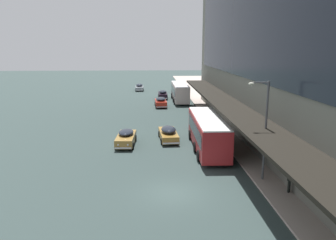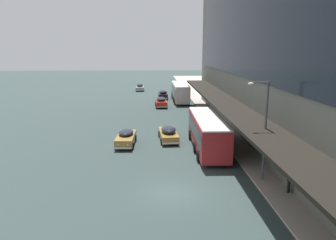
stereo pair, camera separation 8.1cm
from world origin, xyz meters
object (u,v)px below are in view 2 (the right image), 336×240
sedan_lead_near (163,94)px  sedan_second_mid (161,102)px  sedan_lead_mid (168,133)px  fire_hydrant (227,138)px  pedestrian_at_kerb (289,178)px  transit_bus_kerbside_rear (207,131)px  sedan_oncoming_rear (140,87)px  sedan_trailing_near (126,137)px  sedan_oncoming_front (177,89)px  transit_bus_kerbside_front (180,91)px  street_lamp (263,124)px

sedan_lead_near → sedan_second_mid: size_ratio=1.06×
sedan_lead_mid → fire_hydrant: (5.98, -1.12, -0.26)m
sedan_second_mid → fire_hydrant: size_ratio=6.64×
sedan_lead_near → pedestrian_at_kerb: pedestrian_at_kerb is taller
transit_bus_kerbside_rear → pedestrian_at_kerb: size_ratio=5.76×
sedan_oncoming_rear → sedan_second_mid: (4.19, -21.04, 0.05)m
sedan_trailing_near → sedan_oncoming_front: bearing=78.1°
sedan_second_mid → fire_hydrant: bearing=-73.7°
sedan_oncoming_rear → sedan_lead_mid: (4.37, -40.98, 0.01)m
transit_bus_kerbside_front → sedan_trailing_near: 27.86m
transit_bus_kerbside_front → fire_hydrant: 26.65m
sedan_lead_near → sedan_trailing_near: size_ratio=1.04×
street_lamp → fire_hydrant: street_lamp is taller
sedan_second_mid → fire_hydrant: sedan_second_mid is taller
transit_bus_kerbside_rear → fire_hydrant: 3.58m
sedan_trailing_near → sedan_oncoming_front: 39.60m
sedan_lead_near → sedan_second_mid: bearing=-94.1°
transit_bus_kerbside_rear → sedan_lead_mid: size_ratio=2.16×
sedan_trailing_near → street_lamp: size_ratio=0.65×
sedan_trailing_near → street_lamp: (10.48, -9.71, 3.56)m
sedan_trailing_near → pedestrian_at_kerb: pedestrian_at_kerb is taller
sedan_lead_near → fire_hydrant: (5.51, -30.04, -0.31)m
transit_bus_kerbside_front → sedan_second_mid: 6.61m
sedan_oncoming_front → street_lamp: bearing=-87.2°
sedan_oncoming_rear → fire_hydrant: bearing=-76.2°
pedestrian_at_kerb → fire_hydrant: size_ratio=2.65×
street_lamp → sedan_second_mid: bearing=101.5°
transit_bus_kerbside_front → transit_bus_kerbside_rear: 28.75m
pedestrian_at_kerb → sedan_trailing_near: bearing=134.3°
sedan_oncoming_front → street_lamp: street_lamp is taller
sedan_oncoming_rear → pedestrian_at_kerb: pedestrian_at_kerb is taller
sedan_trailing_near → sedan_oncoming_rear: bearing=90.1°
transit_bus_kerbside_rear → street_lamp: 8.50m
sedan_lead_mid → sedan_oncoming_front: 37.59m
street_lamp → sedan_oncoming_rear: bearing=101.4°
sedan_trailing_near → sedan_second_mid: 21.70m
pedestrian_at_kerb → street_lamp: size_ratio=0.26×
transit_bus_kerbside_front → sedan_trailing_near: bearing=-106.2°
transit_bus_kerbside_front → fire_hydrant: size_ratio=15.41×
sedan_second_mid → sedan_oncoming_front: size_ratio=0.97×
sedan_lead_mid → sedan_oncoming_front: bearing=84.2°
sedan_lead_mid → pedestrian_at_kerb: bearing=-61.2°
transit_bus_kerbside_front → fire_hydrant: transit_bus_kerbside_front is taller
sedan_second_mid → sedan_oncoming_front: (3.98, 17.45, -0.03)m
transit_bus_kerbside_rear → sedan_lead_mid: transit_bus_kerbside_rear is taller
sedan_second_mid → sedan_lead_mid: bearing=-89.5°
pedestrian_at_kerb → transit_bus_kerbside_front: bearing=95.7°
sedan_oncoming_front → street_lamp: 48.65m
transit_bus_kerbside_rear → pedestrian_at_kerb: transit_bus_kerbside_rear is taller
transit_bus_kerbside_front → pedestrian_at_kerb: (3.88, -38.70, -0.66)m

